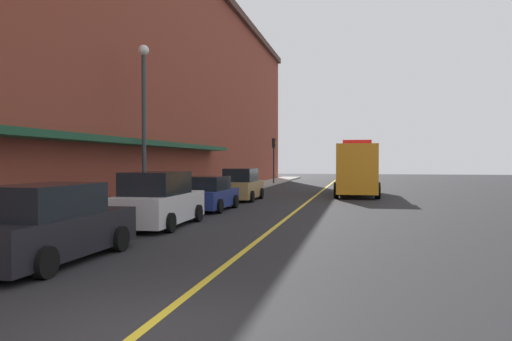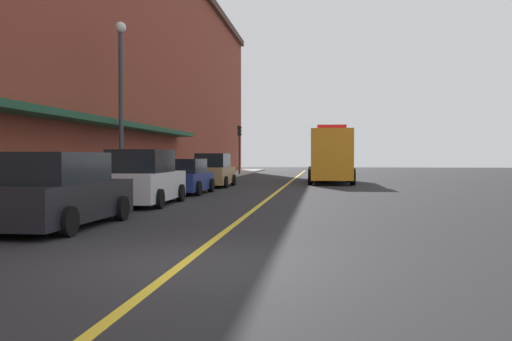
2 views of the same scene
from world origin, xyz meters
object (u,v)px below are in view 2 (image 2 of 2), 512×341
Objects in this scene: utility_truck at (330,156)px; parked_car_3 at (214,171)px; parked_car_1 at (143,179)px; traffic_light_near at (239,140)px; street_lamp_left at (121,89)px; parked_car_0 at (61,192)px; parked_car_2 at (184,177)px; parking_meter_0 at (55,178)px.

parked_car_3 is at bearing -49.70° from utility_truck.
parked_car_1 is 11.66m from parked_car_3.
traffic_light_near reaches higher than parked_car_3.
traffic_light_near is (-7.89, 13.29, 1.47)m from utility_truck.
street_lamp_left is at bearing 31.00° from parked_car_1.
parked_car_3 is 9.55m from street_lamp_left.
parked_car_0 is at bearing -87.90° from traffic_light_near.
parked_car_2 is 4.92m from street_lamp_left.
parked_car_2 is 0.60× the size of street_lamp_left.
street_lamp_left is at bearing 12.83° from parked_car_0.
parked_car_0 is at bearing -16.60° from utility_truck.
traffic_light_near is at bearing -150.44° from utility_truck.
traffic_light_near reaches higher than parked_car_2.
parked_car_0 is at bearing -60.63° from parking_meter_0.
street_lamp_left is (-8.55, -14.32, 2.71)m from utility_truck.
parking_meter_0 is (-1.32, -3.71, 0.18)m from parked_car_1.
traffic_light_near is (-1.42, 19.00, 2.30)m from parked_car_3.
parked_car_2 is 0.48× the size of utility_truck.
utility_truck is 22.53m from parking_meter_0.
parked_car_3 is 8.66m from utility_truck.
utility_truck reaches higher than parked_car_3.
street_lamp_left reaches higher than parked_car_0.
street_lamp_left is at bearing 166.06° from parked_car_3.
parked_car_0 is 1.16× the size of parked_car_2.
utility_truck is at bearing -48.94° from parked_car_3.
utility_truck is at bearing 59.16° from street_lamp_left.
parked_car_1 is at bearing -57.70° from street_lamp_left.
parking_meter_0 is at bearing -90.10° from traffic_light_near.
parked_car_2 is 0.97× the size of traffic_light_near.
parked_car_2 is at bearing 1.03° from parked_car_0.
parked_car_3 is 1.03× the size of traffic_light_near.
traffic_light_near is at bearing 88.63° from street_lamp_left.
parked_car_2 is 5.94m from parked_car_3.
parking_meter_0 is at bearing 29.94° from parked_car_0.
parked_car_1 is 0.69× the size of street_lamp_left.
parked_car_3 is at bearing 84.49° from parking_meter_0.
parked_car_3 is at bearing -0.70° from parked_car_2.
traffic_light_near is at bearing 89.90° from parking_meter_0.
utility_truck reaches higher than parking_meter_0.
parked_car_0 is at bearing 179.42° from parked_car_3.
traffic_light_near reaches higher than parked_car_0.
parked_car_1 is 1.15× the size of parked_car_2.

